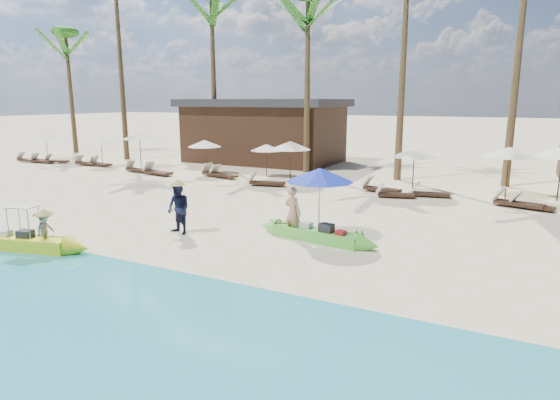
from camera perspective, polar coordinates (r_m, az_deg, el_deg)
The scene contains 36 objects.
ground at distance 14.32m, azimuth -7.64°, elevation -5.16°, with size 240.00×240.00×0.00m, color beige.
wet_sand_strip at distance 10.86m, azimuth -23.05°, elevation -11.78°, with size 240.00×4.50×0.01m, color tan.
green_canoe at distance 14.37m, azimuth 4.39°, elevation -4.21°, with size 4.61×0.98×0.59m.
yellow_canoe at distance 15.43m, azimuth -29.07°, elevation -4.54°, with size 4.92×1.50×1.29m.
tourist at distance 14.58m, azimuth 1.57°, elevation -1.49°, with size 0.58×0.38×1.60m, color tan.
vendor_green at distance 15.26m, azimuth -12.27°, elevation -1.03°, with size 0.81×0.63×1.66m, color #131836.
vendor_yellow at distance 14.87m, azimuth -26.73°, elevation -3.14°, with size 0.60×0.35×0.93m, color gray.
blue_umbrella at distance 14.20m, azimuth 4.87°, elevation 3.07°, with size 2.06×2.06×2.22m.
resort_parasol_0 at distance 38.19m, azimuth -26.66°, elevation 6.97°, with size 1.80×1.80×1.86m.
lounger_0_left at distance 37.09m, azimuth -28.27°, elevation 4.42°, with size 1.94×1.03×0.63m.
lounger_0_right at distance 36.09m, azimuth -27.07°, elevation 4.35°, with size 1.82×0.75×0.60m.
resort_parasol_1 at distance 32.28m, azimuth -21.00°, elevation 6.72°, with size 1.78×1.78×1.84m.
lounger_1_left at distance 35.64m, azimuth -25.67°, elevation 4.38°, with size 1.71×0.95×0.56m.
lounger_1_right at distance 33.53m, azimuth -22.62°, elevation 4.25°, with size 1.79×0.59×0.60m.
resort_parasol_2 at distance 31.19m, azimuth -16.78°, elevation 7.53°, with size 2.18×2.18×2.25m.
lounger_2_left at distance 32.79m, azimuth -21.11°, elevation 4.21°, with size 1.79×0.74×0.59m.
resort_parasol_3 at distance 27.21m, azimuth -9.19°, elevation 6.81°, with size 1.94×1.94×2.00m.
lounger_3_left at distance 29.35m, azimuth -17.07°, elevation 3.66°, with size 1.81×0.75×0.60m.
lounger_3_right at distance 27.84m, azimuth -14.81°, elevation 3.41°, with size 2.04×0.91×0.67m.
resort_parasol_4 at distance 25.90m, azimuth -1.66°, elevation 6.41°, with size 1.80×1.80×1.85m.
lounger_4_left at distance 26.56m, azimuth -7.94°, elevation 3.29°, with size 2.02×1.00×0.66m.
lounger_4_right at distance 26.19m, azimuth -7.01°, elevation 3.16°, with size 1.89×1.01×0.61m.
resort_parasol_5 at distance 23.84m, azimuth 1.26°, elevation 6.67°, with size 2.13×2.13×2.20m.
lounger_5_left at distance 23.49m, azimuth -1.86°, elevation 2.23°, with size 1.93×0.96×0.63m.
resort_parasol_6 at distance 21.86m, azimuth 16.08°, elevation 5.59°, with size 2.08×2.08×2.14m.
lounger_6_left at distance 22.36m, azimuth 12.04°, elevation 1.46°, with size 1.90×0.89×0.62m.
lounger_6_right at distance 21.22m, azimuth 13.66°, elevation 0.78°, with size 1.77×0.95×0.57m.
resort_parasol_7 at distance 22.44m, azimuth 26.19°, elevation 5.27°, with size 2.20×2.20×2.27m.
lounger_7_left at distance 21.81m, azimuth 17.66°, elevation 0.85°, with size 1.73×0.78×0.57m.
lounger_7_right at distance 21.00m, azimuth 26.79°, elevation -0.22°, with size 2.03×1.09×0.66m.
lounger_8_left at distance 20.94m, azimuth 28.17°, elevation -0.49°, with size 1.69×0.97×0.55m.
palm_0 at distance 42.22m, azimuth -24.55°, elevation 16.31°, with size 2.08×2.08×9.90m.
palm_1 at distance 36.46m, azimuth -19.33°, elevation 21.85°, with size 2.08×2.08×13.60m.
palm_2 at distance 32.42m, azimuth -8.30°, elevation 20.75°, with size 2.08×2.08×11.33m.
palm_3 at distance 28.19m, azimuth 3.44°, elevation 20.93°, with size 2.08×2.08×10.52m.
pavilion_west at distance 32.87m, azimuth -1.94°, elevation 8.51°, with size 10.80×6.60×4.30m.
Camera 1 is at (7.83, -11.23, 4.21)m, focal length 30.00 mm.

